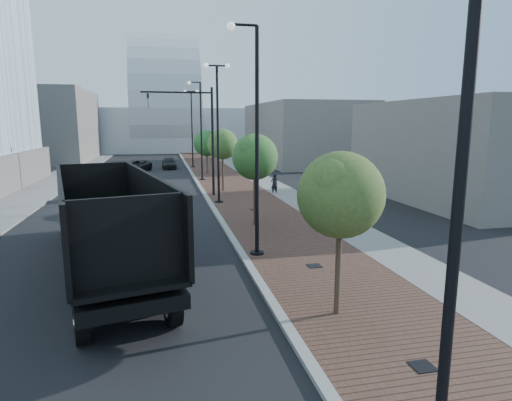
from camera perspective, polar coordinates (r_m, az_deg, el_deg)
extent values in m
cube|color=#4C2D23|center=(47.54, -4.34, 3.74)|extent=(7.00, 140.00, 0.12)
cube|color=slate|center=(48.00, -1.14, 3.84)|extent=(2.40, 140.00, 0.13)
cube|color=gray|center=(47.18, -8.56, 3.62)|extent=(0.30, 140.00, 0.14)
cube|color=slate|center=(48.10, -24.21, 2.94)|extent=(4.00, 140.00, 0.12)
cube|color=black|center=(22.12, -20.94, 0.21)|extent=(3.31, 3.40, 2.87)
cube|color=black|center=(23.76, -21.06, -1.44)|extent=(2.70, 1.11, 1.43)
cube|color=black|center=(20.78, -20.50, -2.40)|extent=(2.88, 1.46, 0.55)
cube|color=black|center=(15.46, -18.80, -6.56)|extent=(4.79, 10.48, 0.39)
cube|color=black|center=(15.34, -18.90, -4.98)|extent=(4.89, 10.51, 0.13)
cube|color=black|center=(15.03, -24.37, -1.34)|extent=(2.33, 9.94, 2.21)
cube|color=black|center=(15.29, -14.00, -0.53)|extent=(2.33, 9.94, 2.21)
cube|color=black|center=(10.70, -16.55, -5.29)|extent=(2.72, 0.73, 2.21)
cube|color=black|center=(19.56, -20.55, 1.44)|extent=(2.72, 0.73, 2.21)
cylinder|color=black|center=(21.73, -23.65, -3.57)|extent=(0.59, 1.26, 1.21)
cylinder|color=silver|center=(21.73, -23.65, -3.57)|extent=(0.51, 0.73, 0.66)
cylinder|color=black|center=(21.88, -17.58, -3.09)|extent=(0.59, 1.26, 1.21)
cylinder|color=silver|center=(21.88, -17.58, -3.09)|extent=(0.51, 0.73, 0.66)
cylinder|color=black|center=(23.29, -23.76, -2.69)|extent=(0.59, 1.26, 1.21)
cylinder|color=silver|center=(23.29, -23.76, -2.69)|extent=(0.51, 0.73, 0.66)
cylinder|color=black|center=(23.43, -18.10, -2.25)|extent=(0.59, 1.26, 1.21)
cylinder|color=silver|center=(23.43, -18.10, -2.25)|extent=(0.51, 0.73, 0.66)
cylinder|color=black|center=(12.02, -22.21, -14.54)|extent=(0.59, 1.26, 1.21)
cylinder|color=silver|center=(12.02, -22.21, -14.54)|extent=(0.51, 0.73, 0.66)
cylinder|color=black|center=(12.29, -11.08, -13.37)|extent=(0.59, 1.26, 1.21)
cylinder|color=silver|center=(12.29, -11.08, -13.37)|extent=(0.51, 0.73, 0.66)
cylinder|color=black|center=(13.12, -22.50, -12.41)|extent=(0.59, 1.26, 1.21)
cylinder|color=silver|center=(13.12, -22.50, -12.41)|extent=(0.51, 0.73, 0.66)
cylinder|color=black|center=(13.37, -12.35, -11.41)|extent=(0.59, 1.26, 1.21)
cylinder|color=silver|center=(13.37, -12.35, -11.41)|extent=(0.51, 0.73, 0.66)
cylinder|color=black|center=(18.63, -23.37, -5.78)|extent=(0.59, 1.26, 1.21)
cylinder|color=silver|center=(18.63, -23.37, -5.78)|extent=(0.51, 0.73, 0.66)
cylinder|color=black|center=(18.80, -16.28, -5.19)|extent=(0.59, 1.26, 1.21)
cylinder|color=silver|center=(18.80, -16.28, -5.19)|extent=(0.51, 0.73, 0.66)
cylinder|color=black|center=(19.79, -23.48, -4.87)|extent=(0.59, 1.26, 1.21)
cylinder|color=silver|center=(19.79, -23.48, -4.87)|extent=(0.51, 0.73, 0.66)
cylinder|color=black|center=(19.95, -16.82, -4.33)|extent=(0.59, 1.26, 1.21)
cylinder|color=silver|center=(19.95, -16.82, -4.33)|extent=(0.51, 0.73, 0.66)
imported|color=silver|center=(27.21, -17.02, -0.17)|extent=(1.79, 4.63, 1.51)
imported|color=black|center=(50.47, -15.54, 4.44)|extent=(3.54, 5.07, 1.29)
imported|color=black|center=(52.98, -11.47, 4.83)|extent=(1.69, 4.14, 1.20)
imported|color=black|center=(33.23, 2.45, 2.18)|extent=(0.65, 0.50, 1.59)
cylinder|color=black|center=(6.12, 25.40, 0.98)|extent=(0.16, 0.16, 9.00)
cylinder|color=black|center=(18.01, 0.13, -7.13)|extent=(0.56, 0.56, 0.20)
cylinder|color=black|center=(17.20, 0.13, 7.39)|extent=(0.16, 0.16, 9.00)
cylinder|color=black|center=(17.45, -1.59, 22.29)|extent=(1.00, 0.10, 0.10)
sphere|color=silver|center=(17.35, -3.34, 22.11)|extent=(0.32, 0.32, 0.32)
cylinder|color=black|center=(29.50, -4.95, -0.25)|extent=(0.56, 0.56, 0.20)
cylinder|color=black|center=(29.02, -5.09, 8.56)|extent=(0.16, 0.16, 9.00)
cylinder|color=black|center=(29.23, -5.23, 17.41)|extent=(1.40, 0.10, 0.10)
sphere|color=silver|center=(29.15, -6.66, 17.40)|extent=(0.32, 0.32, 0.32)
sphere|color=silver|center=(29.33, -3.81, 17.40)|extent=(0.32, 0.32, 0.32)
cylinder|color=black|center=(41.29, -7.14, 2.74)|extent=(0.56, 0.56, 0.20)
cylinder|color=black|center=(40.94, -7.28, 9.02)|extent=(0.16, 0.16, 9.00)
cylinder|color=black|center=(41.05, -8.15, 15.30)|extent=(1.00, 0.10, 0.10)
sphere|color=silver|center=(41.01, -8.87, 15.19)|extent=(0.32, 0.32, 0.32)
cylinder|color=black|center=(53.17, -8.36, 4.40)|extent=(0.56, 0.56, 0.20)
cylinder|color=black|center=(52.90, -8.49, 9.28)|extent=(0.16, 0.16, 9.00)
cylinder|color=black|center=(53.02, -8.63, 14.14)|extent=(1.40, 0.10, 0.10)
sphere|color=silver|center=(52.97, -9.41, 14.13)|extent=(0.32, 0.32, 0.32)
sphere|color=silver|center=(53.07, -7.85, 14.16)|extent=(0.32, 0.32, 0.32)
cylinder|color=black|center=(32.02, -5.77, 7.60)|extent=(0.18, 0.18, 8.00)
cylinder|color=black|center=(31.85, -10.49, 13.95)|extent=(5.00, 0.12, 0.12)
imported|color=black|center=(31.81, -14.15, 12.73)|extent=(0.16, 0.20, 1.00)
cylinder|color=#382619|center=(12.37, 10.86, -7.97)|extent=(0.16, 0.16, 3.32)
sphere|color=#3B541D|center=(11.92, 11.17, 0.73)|extent=(2.39, 2.39, 2.39)
sphere|color=#3B541D|center=(12.39, 12.27, -0.06)|extent=(1.67, 1.67, 1.67)
sphere|color=#3B541D|center=(11.48, 10.45, 2.07)|extent=(1.44, 1.44, 1.44)
cylinder|color=#382619|center=(22.59, -0.15, 0.76)|extent=(0.16, 0.16, 3.49)
sphere|color=#2A5C1F|center=(22.34, -0.15, 5.81)|extent=(2.40, 2.40, 2.40)
sphere|color=#2A5C1F|center=(22.74, 0.67, 5.26)|extent=(1.68, 1.68, 1.68)
sphere|color=#2A5C1F|center=(21.96, -0.76, 6.65)|extent=(1.44, 1.44, 1.44)
cylinder|color=#382619|center=(34.30, -4.43, 4.08)|extent=(0.16, 0.16, 3.56)
sphere|color=#386422|center=(34.14, -4.48, 7.47)|extent=(2.40, 2.40, 2.40)
sphere|color=#386422|center=(34.50, -3.88, 7.08)|extent=(1.68, 1.68, 1.68)
sphere|color=#386422|center=(33.78, -4.93, 8.04)|extent=(1.44, 1.44, 1.44)
cylinder|color=#382619|center=(46.18, -6.53, 5.37)|extent=(0.16, 0.16, 3.11)
sphere|color=#1D541C|center=(46.06, -6.57, 7.57)|extent=(2.76, 2.76, 2.76)
sphere|color=#1D541C|center=(46.41, -6.11, 7.33)|extent=(1.93, 1.93, 1.93)
sphere|color=#1D541C|center=(45.72, -6.92, 7.94)|extent=(1.66, 1.66, 1.66)
cube|color=#B5BAC0|center=(91.78, -11.88, 9.19)|extent=(50.00, 28.00, 8.00)
cube|color=#68625D|center=(68.86, -26.95, 8.82)|extent=(14.00, 20.00, 10.00)
cube|color=slate|center=(59.92, 6.27, 8.85)|extent=(12.00, 22.00, 8.00)
cube|color=slate|center=(34.16, 25.97, 5.94)|extent=(10.00, 16.00, 7.00)
cube|color=black|center=(10.95, 21.27, -19.84)|extent=(0.50, 0.50, 0.02)
cube|color=black|center=(16.66, 7.77, -8.59)|extent=(0.50, 0.50, 0.02)
cube|color=black|center=(26.89, -0.30, -1.19)|extent=(0.50, 0.50, 0.02)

